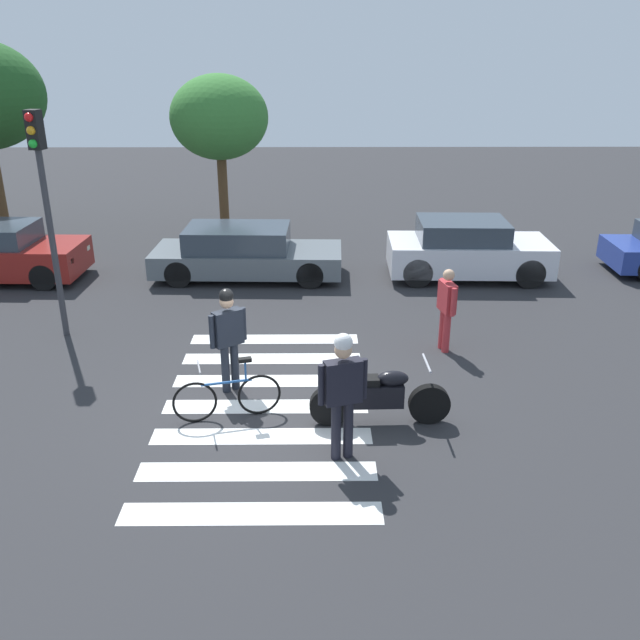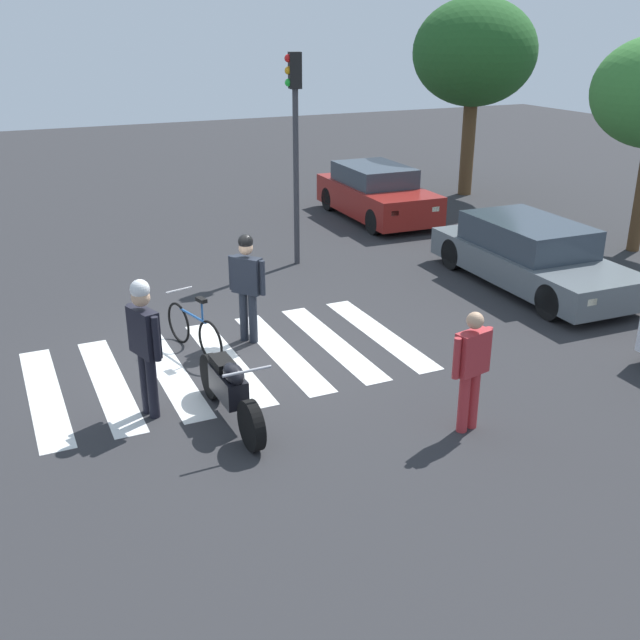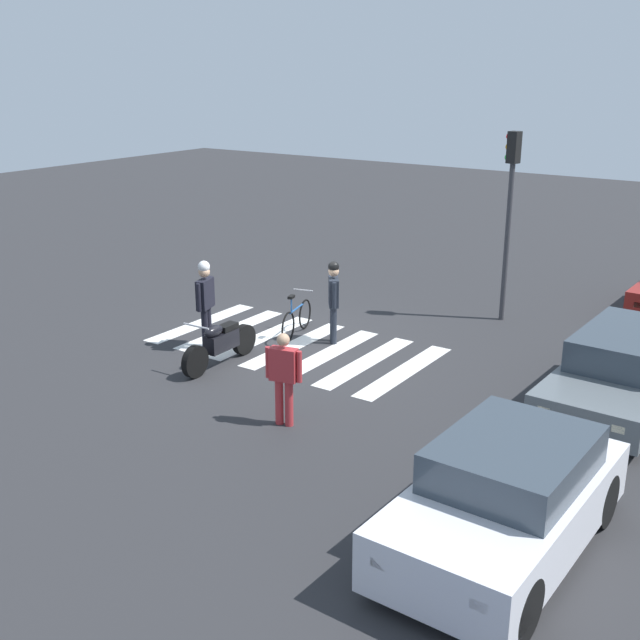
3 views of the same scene
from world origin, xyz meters
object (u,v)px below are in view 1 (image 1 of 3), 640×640
Objects in this scene: leaning_bicycle at (228,396)px; car_grey_coupe at (245,253)px; traffic_light_pole at (44,190)px; police_motorcycle at (380,397)px; pedestrian_bystander at (446,305)px; officer_by_motorcycle at (228,332)px; car_white_van at (467,250)px; officer_on_foot at (343,387)px.

car_grey_coupe is at bearing 93.22° from leaning_bicycle.
police_motorcycle is at bearing -30.15° from traffic_light_pole.
leaning_bicycle is 0.35× the size of car_grey_coupe.
pedestrian_bystander is at bearing -6.05° from traffic_light_pole.
officer_by_motorcycle is 0.39× the size of car_grey_coupe.
car_white_van is at bearing 48.97° from officer_by_motorcycle.
traffic_light_pole reaches higher than officer_on_foot.
car_white_van reaches higher than police_motorcycle.
leaning_bicycle is 0.38× the size of traffic_light_pole.
car_grey_coupe is at bearing 179.69° from car_white_van.
car_grey_coupe is (-2.74, 7.15, 0.16)m from police_motorcycle.
leaning_bicycle is 1.02× the size of pedestrian_bystander.
leaning_bicycle is 1.16m from officer_by_motorcycle.
car_white_van is (1.33, 4.41, -0.21)m from pedestrian_bystander.
pedestrian_bystander is 4.61m from car_white_van.
car_grey_coupe is at bearing 47.88° from traffic_light_pole.
officer_by_motorcycle is at bearing -131.03° from car_white_van.
car_white_van is (5.22, 6.00, -0.36)m from officer_by_motorcycle.
leaning_bicycle is 0.86× the size of officer_on_foot.
officer_on_foot is 1.05× the size of officer_by_motorcycle.
pedestrian_bystander is at bearing -106.75° from car_white_van.
officer_by_motorcycle is (-1.80, 2.04, -0.07)m from officer_on_foot.
pedestrian_bystander reaches higher than car_grey_coupe.
car_grey_coupe is at bearing 110.94° from police_motorcycle.
pedestrian_bystander is 7.82m from traffic_light_pole.
police_motorcycle is at bearing -24.82° from officer_by_motorcycle.
officer_on_foot is at bearing -39.20° from traffic_light_pole.
officer_on_foot reaches higher than leaning_bicycle.
leaning_bicycle is 0.41× the size of car_white_van.
car_white_van is at bearing 53.39° from leaning_bicycle.
officer_by_motorcycle is 0.46× the size of car_white_van.
leaning_bicycle is 5.58m from traffic_light_pole.
officer_on_foot is at bearing -123.55° from police_motorcycle.
officer_on_foot reaches higher than pedestrian_bystander.
traffic_light_pole is (-7.51, 0.80, 2.01)m from pedestrian_bystander.
officer_by_motorcycle reaches higher than pedestrian_bystander.
pedestrian_bystander is 6.13m from car_grey_coupe.
leaning_bicycle is at bearing -126.61° from car_white_van.
officer_on_foot is at bearing -113.04° from car_white_van.
traffic_light_pole is at bearing -132.12° from car_grey_coupe.
leaning_bicycle is at bearing -42.02° from traffic_light_pole.
pedestrian_bystander reaches higher than leaning_bicycle.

